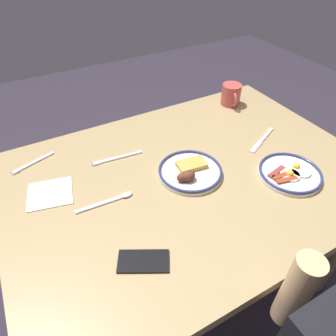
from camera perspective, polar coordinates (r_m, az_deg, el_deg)
name	(u,v)px	position (r m, az deg, el deg)	size (l,w,h in m)	color
ground_plane	(184,276)	(1.72, 3.11, -19.70)	(6.00, 6.00, 0.00)	#302935
dining_table	(190,191)	(1.20, 4.19, -4.39)	(1.36, 0.96, 0.74)	tan
plate_near_main	(190,172)	(1.12, 4.26, -0.74)	(0.24, 0.24, 0.05)	silver
plate_center_pancakes	(290,173)	(1.20, 22.06, -0.94)	(0.23, 0.23, 0.04)	white
coffee_mug	(231,95)	(1.58, 11.84, 13.43)	(0.10, 0.13, 0.10)	#BF4C47
cell_phone	(143,261)	(0.89, -4.67, -17.12)	(0.14, 0.07, 0.01)	black
paper_napkin	(50,194)	(1.13, -21.37, -4.52)	(0.15, 0.14, 0.00)	white
fork_near	(117,158)	(1.22, -9.63, 1.88)	(0.21, 0.04, 0.01)	silver
fork_far	(33,163)	(1.29, -24.12, 0.91)	(0.17, 0.07, 0.01)	silver
butter_knife	(262,140)	(1.36, 17.40, 5.14)	(0.20, 0.11, 0.01)	silver
tea_spoon	(112,200)	(1.05, -10.46, -5.91)	(0.20, 0.03, 0.01)	silver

